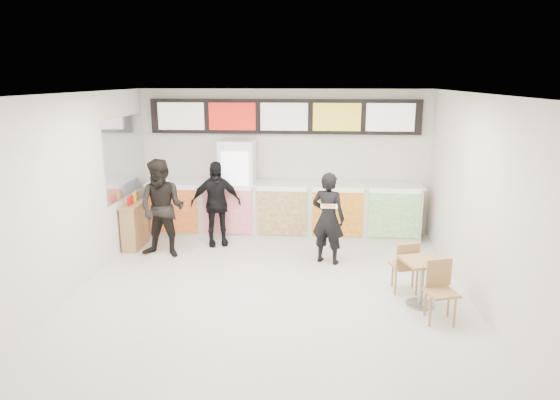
# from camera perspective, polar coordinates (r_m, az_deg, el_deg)

# --- Properties ---
(floor) EXTENTS (7.00, 7.00, 0.00)m
(floor) POSITION_cam_1_polar(r_m,az_deg,el_deg) (7.54, -1.31, -11.41)
(floor) COLOR beige
(floor) RESTS_ON ground
(ceiling) EXTENTS (7.00, 7.00, 0.00)m
(ceiling) POSITION_cam_1_polar(r_m,az_deg,el_deg) (6.83, -1.45, 12.00)
(ceiling) COLOR white
(ceiling) RESTS_ON wall_back
(wall_back) EXTENTS (6.00, 0.00, 6.00)m
(wall_back) POSITION_cam_1_polar(r_m,az_deg,el_deg) (10.46, 0.52, 4.36)
(wall_back) COLOR silver
(wall_back) RESTS_ON floor
(wall_left) EXTENTS (0.00, 7.00, 7.00)m
(wall_left) POSITION_cam_1_polar(r_m,az_deg,el_deg) (7.91, -23.54, 0.13)
(wall_left) COLOR silver
(wall_left) RESTS_ON floor
(wall_right) EXTENTS (0.00, 7.00, 7.00)m
(wall_right) POSITION_cam_1_polar(r_m,az_deg,el_deg) (7.38, 22.49, -0.70)
(wall_right) COLOR silver
(wall_right) RESTS_ON floor
(service_counter) EXTENTS (5.56, 0.77, 1.14)m
(service_counter) POSITION_cam_1_polar(r_m,az_deg,el_deg) (10.25, 0.35, -1.14)
(service_counter) COLOR silver
(service_counter) RESTS_ON floor
(menu_board) EXTENTS (5.50, 0.14, 0.70)m
(menu_board) POSITION_cam_1_polar(r_m,az_deg,el_deg) (10.26, 0.49, 9.52)
(menu_board) COLOR black
(menu_board) RESTS_ON wall_back
(drinks_fridge) EXTENTS (0.70, 0.67, 2.00)m
(drinks_fridge) POSITION_cam_1_polar(r_m,az_deg,el_deg) (10.27, -4.85, 1.30)
(drinks_fridge) COLOR white
(drinks_fridge) RESTS_ON floor
(mirror_panel) EXTENTS (0.01, 2.00, 1.50)m
(mirror_panel) POSITION_cam_1_polar(r_m,az_deg,el_deg) (10.05, -17.22, 4.80)
(mirror_panel) COLOR #B2B7BF
(mirror_panel) RESTS_ON wall_left
(customer_main) EXTENTS (0.70, 0.58, 1.64)m
(customer_main) POSITION_cam_1_polar(r_m,az_deg,el_deg) (8.79, 5.52, -2.07)
(customer_main) COLOR black
(customer_main) RESTS_ON floor
(customer_left) EXTENTS (0.96, 0.80, 1.81)m
(customer_left) POSITION_cam_1_polar(r_m,az_deg,el_deg) (9.30, -13.31, -0.96)
(customer_left) COLOR black
(customer_left) RESTS_ON floor
(customer_mid) EXTENTS (1.06, 0.70, 1.67)m
(customer_mid) POSITION_cam_1_polar(r_m,az_deg,el_deg) (9.78, -7.35, -0.40)
(customer_mid) COLOR black
(customer_mid) RESTS_ON floor
(pizza_slice) EXTENTS (0.36, 0.36, 0.02)m
(pizza_slice) POSITION_cam_1_polar(r_m,az_deg,el_deg) (8.27, 5.63, -0.67)
(pizza_slice) COLOR beige
(pizza_slice) RESTS_ON customer_main
(cafe_table) EXTENTS (0.80, 1.46, 0.83)m
(cafe_table) POSITION_cam_1_polar(r_m,az_deg,el_deg) (7.50, 15.93, -8.13)
(cafe_table) COLOR #AD844F
(cafe_table) RESTS_ON floor
(condiment_ledge) EXTENTS (0.32, 0.78, 1.04)m
(condiment_ledge) POSITION_cam_1_polar(r_m,az_deg,el_deg) (10.05, -16.29, -2.76)
(condiment_ledge) COLOR #AD844F
(condiment_ledge) RESTS_ON floor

